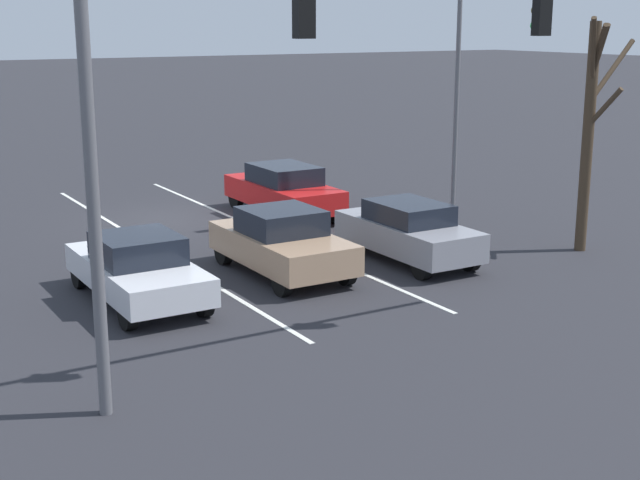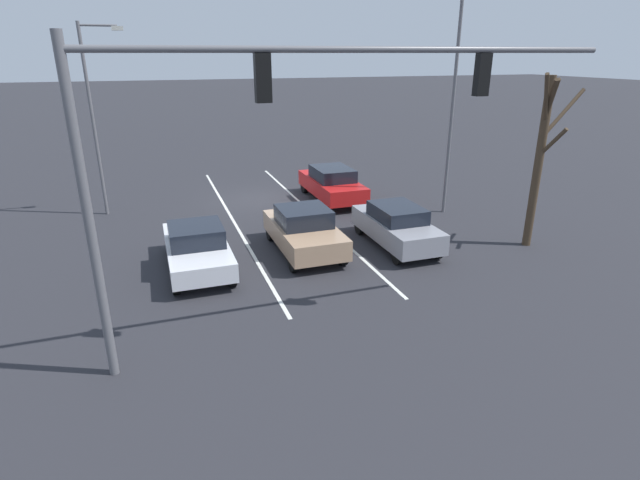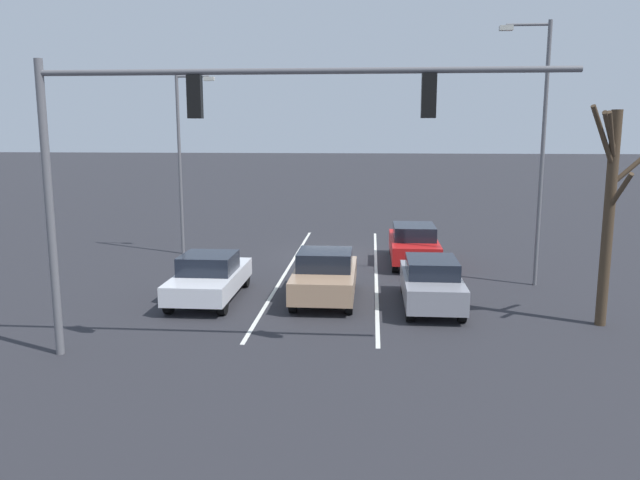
# 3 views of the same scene
# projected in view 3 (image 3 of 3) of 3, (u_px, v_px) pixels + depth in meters

# --- Properties ---
(ground_plane) EXTENTS (240.00, 240.00, 0.00)m
(ground_plane) POSITION_uv_depth(u_px,v_px,m) (336.00, 256.00, 27.32)
(ground_plane) COLOR #28282D
(lane_stripe_left_divider) EXTENTS (0.12, 17.70, 0.01)m
(lane_stripe_left_divider) POSITION_uv_depth(u_px,v_px,m) (376.00, 271.00, 24.38)
(lane_stripe_left_divider) COLOR silver
(lane_stripe_left_divider) RESTS_ON ground_plane
(lane_stripe_center_divider) EXTENTS (0.12, 17.70, 0.01)m
(lane_stripe_center_divider) POSITION_uv_depth(u_px,v_px,m) (288.00, 269.00, 24.67)
(lane_stripe_center_divider) COLOR silver
(lane_stripe_center_divider) RESTS_ON ground_plane
(car_gray_leftlane_front) EXTENTS (1.73, 4.28, 1.52)m
(car_gray_leftlane_front) POSITION_uv_depth(u_px,v_px,m) (431.00, 282.00, 19.35)
(car_gray_leftlane_front) COLOR gray
(car_gray_leftlane_front) RESTS_ON ground_plane
(car_white_rightlane_front) EXTENTS (1.89, 4.53, 1.51)m
(car_white_rightlane_front) POSITION_uv_depth(u_px,v_px,m) (210.00, 277.00, 20.15)
(car_white_rightlane_front) COLOR silver
(car_white_rightlane_front) RESTS_ON ground_plane
(car_tan_midlane_front) EXTENTS (1.95, 4.26, 1.61)m
(car_tan_midlane_front) POSITION_uv_depth(u_px,v_px,m) (325.00, 275.00, 20.14)
(car_tan_midlane_front) COLOR tan
(car_tan_midlane_front) RESTS_ON ground_plane
(car_red_leftlane_second) EXTENTS (1.88, 4.72, 1.61)m
(car_red_leftlane_second) POSITION_uv_depth(u_px,v_px,m) (414.00, 243.00, 25.60)
(car_red_leftlane_second) COLOR red
(car_red_leftlane_second) RESTS_ON ground_plane
(traffic_signal_gantry) EXTENTS (12.11, 0.37, 7.04)m
(traffic_signal_gantry) POSITION_uv_depth(u_px,v_px,m) (198.00, 137.00, 14.15)
(traffic_signal_gantry) COLOR slate
(traffic_signal_gantry) RESTS_ON ground_plane
(street_lamp_right_shoulder) EXTENTS (1.70, 0.24, 7.81)m
(street_lamp_right_shoulder) POSITION_uv_depth(u_px,v_px,m) (183.00, 152.00, 26.98)
(street_lamp_right_shoulder) COLOR slate
(street_lamp_right_shoulder) RESTS_ON ground_plane
(street_lamp_left_shoulder) EXTENTS (1.72, 0.24, 9.03)m
(street_lamp_left_shoulder) POSITION_uv_depth(u_px,v_px,m) (539.00, 140.00, 21.27)
(street_lamp_left_shoulder) COLOR slate
(street_lamp_left_shoulder) RESTS_ON ground_plane
(bare_tree_near) EXTENTS (2.69, 1.27, 6.09)m
(bare_tree_near) POSITION_uv_depth(u_px,v_px,m) (611.00, 205.00, 16.97)
(bare_tree_near) COLOR #423323
(bare_tree_near) RESTS_ON ground_plane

